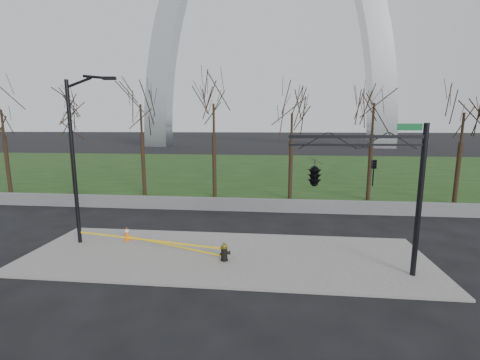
# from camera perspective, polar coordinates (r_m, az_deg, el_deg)

# --- Properties ---
(ground) EXTENTS (500.00, 500.00, 0.00)m
(ground) POSITION_cam_1_polar(r_m,az_deg,el_deg) (15.24, -2.67, -13.25)
(ground) COLOR black
(ground) RESTS_ON ground
(sidewalk) EXTENTS (18.00, 6.00, 0.10)m
(sidewalk) POSITION_cam_1_polar(r_m,az_deg,el_deg) (15.22, -2.67, -13.07)
(sidewalk) COLOR slate
(sidewalk) RESTS_ON ground
(grass_strip) EXTENTS (120.00, 40.00, 0.06)m
(grass_strip) POSITION_cam_1_polar(r_m,az_deg,el_deg) (44.32, 3.12, 1.99)
(grass_strip) COLOR #193513
(grass_strip) RESTS_ON ground
(guardrail) EXTENTS (60.00, 0.30, 0.90)m
(guardrail) POSITION_cam_1_polar(r_m,az_deg,el_deg) (22.65, 0.35, -4.34)
(guardrail) COLOR #59595B
(guardrail) RESTS_ON ground
(gateway_arch) EXTENTS (66.00, 6.00, 65.00)m
(gateway_arch) POSITION_cam_1_polar(r_m,az_deg,el_deg) (92.79, 4.87, 26.26)
(gateway_arch) COLOR #B2B4B9
(gateway_arch) RESTS_ON ground
(tree_row) EXTENTS (46.85, 4.00, 8.35)m
(tree_row) POSITION_cam_1_polar(r_m,az_deg,el_deg) (25.99, 2.16, 5.77)
(tree_row) COLOR black
(tree_row) RESTS_ON ground
(fire_hydrant) EXTENTS (0.51, 0.33, 0.81)m
(fire_hydrant) POSITION_cam_1_polar(r_m,az_deg,el_deg) (14.45, -2.73, -12.54)
(fire_hydrant) COLOR black
(fire_hydrant) RESTS_ON sidewalk
(traffic_cone) EXTENTS (0.43, 0.43, 0.68)m
(traffic_cone) POSITION_cam_1_polar(r_m,az_deg,el_deg) (17.85, -19.22, -8.81)
(traffic_cone) COLOR #F9600D
(traffic_cone) RESTS_ON sidewalk
(street_light) EXTENTS (2.39, 0.43, 8.21)m
(street_light) POSITION_cam_1_polar(r_m,az_deg,el_deg) (17.49, -26.65, 4.59)
(street_light) COLOR black
(street_light) RESTS_ON ground
(traffic_signal_mast) EXTENTS (5.09, 2.52, 6.00)m
(traffic_signal_mast) POSITION_cam_1_polar(r_m,az_deg,el_deg) (12.68, 16.30, 1.19)
(traffic_signal_mast) COLOR black
(traffic_signal_mast) RESTS_ON ground
(caution_tape) EXTENTS (7.56, 2.07, 0.42)m
(caution_tape) POSITION_cam_1_polar(r_m,az_deg,el_deg) (16.02, -14.29, -10.52)
(caution_tape) COLOR yellow
(caution_tape) RESTS_ON ground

